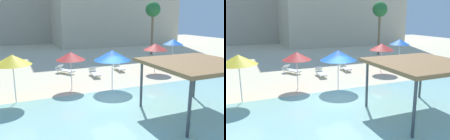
% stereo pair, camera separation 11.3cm
% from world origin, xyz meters
% --- Properties ---
extents(ground_plane, '(80.00, 80.00, 0.00)m').
position_xyz_m(ground_plane, '(0.00, 0.00, 0.00)').
color(ground_plane, beige).
extents(lagoon_water, '(44.00, 13.50, 0.04)m').
position_xyz_m(lagoon_water, '(0.00, -5.25, 0.02)').
color(lagoon_water, '#99D1C6').
rests_on(lagoon_water, ground).
extents(shade_pavilion, '(4.45, 4.45, 2.74)m').
position_xyz_m(shade_pavilion, '(2.79, -3.70, 2.58)').
color(shade_pavilion, '#42474C').
rests_on(shade_pavilion, ground).
extents(beach_umbrella_blue_0, '(2.01, 2.01, 2.72)m').
position_xyz_m(beach_umbrella_blue_0, '(9.54, 6.59, 2.44)').
color(beach_umbrella_blue_0, silver).
rests_on(beach_umbrella_blue_0, ground).
extents(beach_umbrella_red_1, '(1.98, 1.98, 2.57)m').
position_xyz_m(beach_umbrella_red_1, '(-1.77, 3.01, 2.29)').
color(beach_umbrella_red_1, silver).
rests_on(beach_umbrella_red_1, ground).
extents(beach_umbrella_yellow_2, '(2.10, 2.10, 2.83)m').
position_xyz_m(beach_umbrella_yellow_2, '(-5.42, 1.59, 2.54)').
color(beach_umbrella_yellow_2, silver).
rests_on(beach_umbrella_yellow_2, ground).
extents(beach_umbrella_blue_3, '(2.49, 2.49, 2.70)m').
position_xyz_m(beach_umbrella_blue_3, '(0.78, 1.84, 2.36)').
color(beach_umbrella_blue_3, silver).
rests_on(beach_umbrella_blue_3, ground).
extents(beach_umbrella_red_4, '(2.12, 2.12, 2.59)m').
position_xyz_m(beach_umbrella_red_4, '(6.30, 4.91, 2.29)').
color(beach_umbrella_red_4, silver).
rests_on(beach_umbrella_red_4, ground).
extents(lounge_chair_0, '(1.50, 1.93, 0.74)m').
position_xyz_m(lounge_chair_0, '(8.29, 8.05, 0.33)').
color(lounge_chair_0, white).
rests_on(lounge_chair_0, ground).
extents(lounge_chair_2, '(1.44, 1.95, 0.74)m').
position_xyz_m(lounge_chair_2, '(13.21, 6.51, 0.33)').
color(lounge_chair_2, white).
rests_on(lounge_chair_2, ground).
extents(lounge_chair_4, '(0.78, 1.94, 0.74)m').
position_xyz_m(lounge_chair_4, '(3.63, 6.85, 0.33)').
color(lounge_chair_4, white).
rests_on(lounge_chair_4, ground).
extents(lounge_chair_5, '(0.75, 1.94, 0.74)m').
position_xyz_m(lounge_chair_5, '(0.83, 5.72, 0.33)').
color(lounge_chair_5, white).
rests_on(lounge_chair_5, ground).
extents(lounge_chair_6, '(1.51, 1.93, 0.74)m').
position_xyz_m(lounge_chair_6, '(-1.30, 7.72, 0.33)').
color(lounge_chair_6, white).
rests_on(lounge_chair_6, ground).
extents(palm_tree_0, '(1.90, 1.90, 6.77)m').
position_xyz_m(palm_tree_0, '(11.55, 13.51, 5.64)').
color(palm_tree_0, brown).
rests_on(palm_tree_0, ground).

